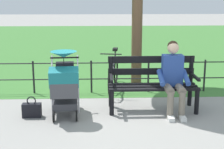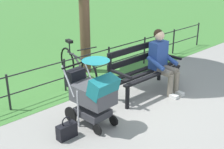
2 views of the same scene
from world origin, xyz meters
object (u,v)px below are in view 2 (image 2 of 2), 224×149
object	(u,v)px
person_on_bench	(162,59)
bicycle	(77,66)
park_bench	(143,68)
handbag	(67,131)
stroller	(93,92)

from	to	relation	value
person_on_bench	bicycle	size ratio (longest dim) A/B	0.78
park_bench	handbag	xyz separation A→B (m)	(2.13, 0.35, -0.40)
person_on_bench	bicycle	bearing A→B (deg)	-57.56
park_bench	person_on_bench	bearing A→B (deg)	146.24
park_bench	handbag	distance (m)	2.20
bicycle	stroller	bearing A→B (deg)	60.89
park_bench	handbag	size ratio (longest dim) A/B	4.33
park_bench	stroller	distance (m)	1.59
handbag	stroller	bearing A→B (deg)	-176.89
handbag	park_bench	bearing A→B (deg)	-170.71
handbag	bicycle	xyz separation A→B (m)	(-1.49, -1.67, 0.24)
person_on_bench	handbag	distance (m)	2.53
person_on_bench	handbag	size ratio (longest dim) A/B	3.45
person_on_bench	stroller	size ratio (longest dim) A/B	1.11
park_bench	person_on_bench	world-z (taller)	person_on_bench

